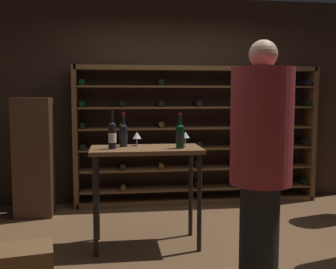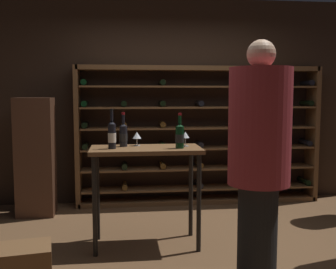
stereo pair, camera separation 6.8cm
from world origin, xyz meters
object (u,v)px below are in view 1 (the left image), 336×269
at_px(tasting_table, 146,162).
at_px(person_bystander_dark_jacket, 261,154).
at_px(wine_bottle_gold_foil, 180,136).
at_px(wine_glass_stemmed_right, 185,136).
at_px(wine_glass_stemmed_center, 137,136).
at_px(wine_crate, 20,269).
at_px(wine_bottle_black_capsule, 112,135).
at_px(display_cabinet, 34,157).
at_px(wine_rack, 197,136).
at_px(wine_bottle_amber_reserve, 123,135).

distance_m(tasting_table, person_bystander_dark_jacket, 1.26).
distance_m(wine_bottle_gold_foil, wine_glass_stemmed_right, 0.16).
distance_m(wine_bottle_gold_foil, wine_glass_stemmed_center, 0.46).
distance_m(person_bystander_dark_jacket, wine_crate, 2.01).
bearing_deg(wine_bottle_gold_foil, wine_crate, -152.35).
bearing_deg(wine_bottle_black_capsule, tasting_table, 8.68).
xyz_separation_m(person_bystander_dark_jacket, wine_glass_stemmed_center, (-0.87, 1.11, 0.03)).
xyz_separation_m(person_bystander_dark_jacket, wine_glass_stemmed_right, (-0.40, 1.01, 0.04)).
bearing_deg(wine_bottle_gold_foil, display_cabinet, 141.76).
bearing_deg(tasting_table, wine_rack, 61.47).
bearing_deg(display_cabinet, person_bystander_dark_jacket, -45.87).
bearing_deg(person_bystander_dark_jacket, wine_bottle_gold_foil, -126.34).
bearing_deg(wine_glass_stemmed_center, wine_bottle_gold_foil, -30.68).
distance_m(tasting_table, wine_bottle_amber_reserve, 0.35).
relative_size(person_bystander_dark_jacket, wine_glass_stemmed_right, 13.06).
relative_size(tasting_table, wine_glass_stemmed_right, 7.38).
bearing_deg(wine_bottle_gold_foil, wine_glass_stemmed_center, 149.32).
xyz_separation_m(tasting_table, wine_bottle_black_capsule, (-0.32, -0.05, 0.27)).
relative_size(wine_bottle_gold_foil, wine_glass_stemmed_right, 2.33).
relative_size(tasting_table, display_cabinet, 0.74).
relative_size(tasting_table, wine_glass_stemmed_center, 7.75).
bearing_deg(wine_bottle_gold_foil, wine_glass_stemmed_right, 60.83).
distance_m(wine_rack, wine_bottle_amber_reserve, 1.75).
bearing_deg(wine_bottle_gold_foil, person_bystander_dark_jacket, -61.61).
distance_m(wine_crate, wine_bottle_black_capsule, 1.38).
height_order(wine_bottle_amber_reserve, wine_glass_stemmed_center, wine_bottle_amber_reserve).
height_order(wine_crate, wine_bottle_black_capsule, wine_bottle_black_capsule).
xyz_separation_m(wine_bottle_gold_foil, wine_bottle_amber_reserve, (-0.53, 0.19, -0.00)).
bearing_deg(wine_crate, display_cabinet, 97.42).
bearing_deg(person_bystander_dark_jacket, wine_crate, -70.19).
bearing_deg(wine_glass_stemmed_right, wine_bottle_black_capsule, -172.21).
height_order(wine_crate, display_cabinet, display_cabinet).
distance_m(wine_rack, display_cabinet, 2.13).
height_order(wine_bottle_gold_foil, wine_bottle_amber_reserve, same).
distance_m(display_cabinet, wine_bottle_amber_reserve, 1.55).
bearing_deg(wine_glass_stemmed_center, wine_crate, -135.17).
xyz_separation_m(tasting_table, wine_crate, (-1.02, -0.79, -0.67)).
xyz_separation_m(wine_rack, wine_crate, (-1.84, -2.29, -0.75)).
height_order(display_cabinet, wine_bottle_black_capsule, display_cabinet).
bearing_deg(wine_rack, person_bystander_dark_jacket, -90.64).
relative_size(display_cabinet, wine_bottle_black_capsule, 3.82).
bearing_deg(display_cabinet, wine_bottle_amber_reserve, -45.06).
relative_size(wine_rack, wine_bottle_gold_foil, 9.81).
xyz_separation_m(wine_bottle_gold_foil, wine_bottle_black_capsule, (-0.64, 0.04, 0.01)).
height_order(tasting_table, wine_bottle_black_capsule, wine_bottle_black_capsule).
relative_size(wine_crate, wine_glass_stemmed_center, 3.50).
relative_size(wine_crate, display_cabinet, 0.33).
relative_size(person_bystander_dark_jacket, wine_bottle_black_capsule, 4.98).
height_order(tasting_table, person_bystander_dark_jacket, person_bystander_dark_jacket).
height_order(person_bystander_dark_jacket, wine_glass_stemmed_right, person_bystander_dark_jacket).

